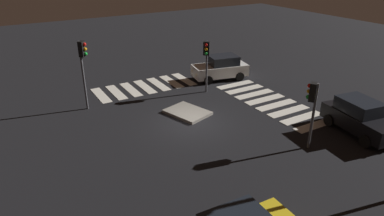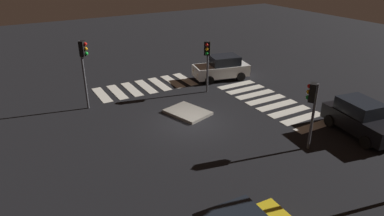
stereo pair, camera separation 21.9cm
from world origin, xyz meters
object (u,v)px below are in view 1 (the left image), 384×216
traffic_light_east (207,54)px  traffic_light_north (83,59)px  car_black (360,117)px  traffic_light_south (312,99)px  traffic_island (187,112)px  car_white (221,68)px

traffic_light_east → traffic_light_north: bearing=-57.6°
traffic_light_east → car_black: bearing=65.3°
traffic_light_north → traffic_light_east: size_ratio=1.19×
car_black → traffic_light_south: size_ratio=1.29×
traffic_light_north → traffic_light_east: 8.39m
traffic_island → traffic_light_south: 8.03m
car_black → traffic_light_south: traffic_light_south is taller
traffic_light_east → traffic_light_south: 9.33m
car_white → traffic_light_east: 3.83m
car_white → traffic_light_east: traffic_light_east is taller
traffic_light_south → traffic_light_east: bearing=-32.5°
traffic_light_north → traffic_light_east: traffic_light_north is taller
car_white → traffic_light_north: traffic_light_north is taller
traffic_light_east → traffic_light_south: traffic_light_east is taller
traffic_light_south → car_white: bearing=-46.2°
traffic_island → car_white: (4.48, -5.67, 0.86)m
traffic_light_north → traffic_light_east: (-1.40, -8.25, -0.54)m
traffic_light_north → traffic_island: bearing=10.6°
traffic_island → traffic_light_north: 7.34m
car_black → traffic_light_south: (0.37, 3.83, 1.79)m
car_white → traffic_light_south: size_ratio=1.29×
car_white → traffic_light_east: bearing=47.9°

